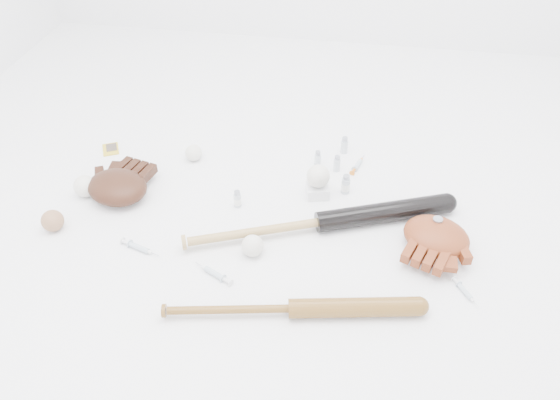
% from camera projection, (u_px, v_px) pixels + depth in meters
% --- Properties ---
extents(bat_dark, '(0.94, 0.43, 0.07)m').
position_uv_depth(bat_dark, '(320.00, 222.00, 1.84)').
color(bat_dark, black).
rests_on(bat_dark, ground).
extents(bat_wood, '(0.78, 0.20, 0.06)m').
position_uv_depth(bat_wood, '(291.00, 309.00, 1.57)').
color(bat_wood, brown).
rests_on(bat_wood, ground).
extents(glove_dark, '(0.32, 0.32, 0.10)m').
position_uv_depth(glove_dark, '(117.00, 187.00, 1.96)').
color(glove_dark, '#32180E').
rests_on(glove_dark, ground).
extents(glove_tan, '(0.33, 0.33, 0.09)m').
position_uv_depth(glove_tan, '(436.00, 236.00, 1.77)').
color(glove_tan, maroon).
rests_on(glove_tan, ground).
extents(trading_card, '(0.09, 0.10, 0.00)m').
position_uv_depth(trading_card, '(111.00, 149.00, 2.22)').
color(trading_card, gold).
rests_on(trading_card, ground).
extents(pedestal, '(0.10, 0.10, 0.04)m').
position_uv_depth(pedestal, '(317.00, 190.00, 1.99)').
color(pedestal, white).
rests_on(pedestal, ground).
extents(baseball_on_pedestal, '(0.08, 0.08, 0.08)m').
position_uv_depth(baseball_on_pedestal, '(318.00, 176.00, 1.95)').
color(baseball_on_pedestal, silver).
rests_on(baseball_on_pedestal, pedestal).
extents(baseball_left, '(0.08, 0.08, 0.08)m').
position_uv_depth(baseball_left, '(85.00, 186.00, 1.98)').
color(baseball_left, silver).
rests_on(baseball_left, ground).
extents(baseball_upper, '(0.07, 0.07, 0.07)m').
position_uv_depth(baseball_upper, '(194.00, 153.00, 2.15)').
color(baseball_upper, silver).
rests_on(baseball_upper, ground).
extents(baseball_mid, '(0.07, 0.07, 0.07)m').
position_uv_depth(baseball_mid, '(253.00, 246.00, 1.75)').
color(baseball_mid, silver).
rests_on(baseball_mid, ground).
extents(baseball_aged, '(0.07, 0.07, 0.07)m').
position_uv_depth(baseball_aged, '(53.00, 221.00, 1.84)').
color(baseball_aged, '#936646').
rests_on(baseball_aged, ground).
extents(syringe_0, '(0.17, 0.08, 0.02)m').
position_uv_depth(syringe_0, '(139.00, 248.00, 1.78)').
color(syringe_0, '#ADBCC6').
rests_on(syringe_0, ground).
extents(syringe_1, '(0.16, 0.10, 0.02)m').
position_uv_depth(syringe_1, '(214.00, 273.00, 1.70)').
color(syringe_1, '#ADBCC6').
rests_on(syringe_1, ground).
extents(syringe_2, '(0.07, 0.15, 0.02)m').
position_uv_depth(syringe_2, '(358.00, 165.00, 2.13)').
color(syringe_2, '#ADBCC6').
rests_on(syringe_2, ground).
extents(syringe_3, '(0.09, 0.13, 0.02)m').
position_uv_depth(syringe_3, '(465.00, 291.00, 1.65)').
color(syringe_3, '#ADBCC6').
rests_on(syringe_3, ground).
extents(vial_0, '(0.03, 0.03, 0.07)m').
position_uv_depth(vial_0, '(337.00, 163.00, 2.10)').
color(vial_0, silver).
rests_on(vial_0, ground).
extents(vial_1, '(0.03, 0.03, 0.07)m').
position_uv_depth(vial_1, '(344.00, 145.00, 2.19)').
color(vial_1, silver).
rests_on(vial_1, ground).
extents(vial_2, '(0.03, 0.03, 0.08)m').
position_uv_depth(vial_2, '(346.00, 184.00, 1.99)').
color(vial_2, silver).
rests_on(vial_2, ground).
extents(vial_3, '(0.04, 0.04, 0.10)m').
position_uv_depth(vial_3, '(435.00, 230.00, 1.79)').
color(vial_3, silver).
rests_on(vial_3, ground).
extents(vial_4, '(0.03, 0.03, 0.07)m').
position_uv_depth(vial_4, '(237.00, 199.00, 1.94)').
color(vial_4, silver).
rests_on(vial_4, ground).
extents(vial_5, '(0.02, 0.02, 0.06)m').
position_uv_depth(vial_5, '(318.00, 158.00, 2.12)').
color(vial_5, silver).
rests_on(vial_5, ground).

